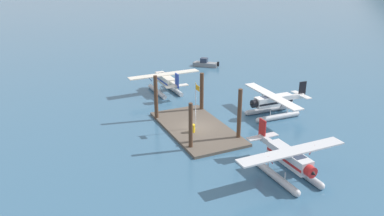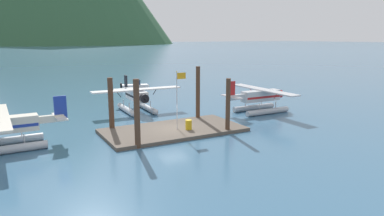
{
  "view_description": "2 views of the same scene",
  "coord_description": "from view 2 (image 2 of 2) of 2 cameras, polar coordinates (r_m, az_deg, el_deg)",
  "views": [
    {
      "loc": [
        35.91,
        -17.27,
        17.78
      ],
      "look_at": [
        -0.29,
        -0.42,
        2.53
      ],
      "focal_mm": 36.37,
      "sensor_mm": 36.0,
      "label": 1
    },
    {
      "loc": [
        -13.54,
        -28.17,
        8.51
      ],
      "look_at": [
        1.77,
        -0.38,
        2.11
      ],
      "focal_mm": 32.85,
      "sensor_mm": 36.0,
      "label": 2
    }
  ],
  "objects": [
    {
      "name": "seaplane_silver_stbd_fwd",
      "position": [
        41.12,
        11.11,
        1.49
      ],
      "size": [
        7.98,
        10.41,
        3.84
      ],
      "color": "#B7BABF",
      "rests_on": "ground"
    },
    {
      "name": "dock_platform",
      "position": [
        32.36,
        -3.07,
        -3.58
      ],
      "size": [
        12.68,
        6.49,
        0.3
      ],
      "primitive_type": "cube",
      "color": "brown",
      "rests_on": "ground"
    },
    {
      "name": "ground_plane",
      "position": [
        32.39,
        -3.06,
        -3.84
      ],
      "size": [
        1200.0,
        1200.0,
        0.0
      ],
      "primitive_type": "plane",
      "color": "#38607F"
    },
    {
      "name": "piling_far_left",
      "position": [
        32.94,
        -13.01,
        0.55
      ],
      "size": [
        0.48,
        0.48,
        4.94
      ],
      "primitive_type": "cylinder",
      "color": "#4C3323",
      "rests_on": "ground"
    },
    {
      "name": "piling_far_right",
      "position": [
        36.23,
        0.97,
        2.35
      ],
      "size": [
        0.43,
        0.43,
        5.61
      ],
      "primitive_type": "cylinder",
      "color": "#4C3323",
      "rests_on": "ground"
    },
    {
      "name": "seaplane_cream_port_fwd",
      "position": [
        30.53,
        -28.19,
        -3.1
      ],
      "size": [
        7.98,
        10.42,
        3.84
      ],
      "color": "#B7BABF",
      "rests_on": "ground"
    },
    {
      "name": "fuel_drum",
      "position": [
        31.81,
        -0.55,
        -2.73
      ],
      "size": [
        0.62,
        0.62,
        0.88
      ],
      "color": "gold",
      "rests_on": "dock_platform"
    },
    {
      "name": "flagpole",
      "position": [
        31.6,
        -2.25,
        2.52
      ],
      "size": [
        0.95,
        0.1,
        5.28
      ],
      "color": "silver",
      "rests_on": "dock_platform"
    },
    {
      "name": "boat_white_open_north",
      "position": [
        60.1,
        -9.13,
        3.59
      ],
      "size": [
        4.76,
        2.61,
        1.5
      ],
      "color": "silver",
      "rests_on": "ground"
    },
    {
      "name": "piling_near_left",
      "position": [
        27.28,
        -8.93,
        -0.99
      ],
      "size": [
        0.45,
        0.45,
        5.43
      ],
      "primitive_type": "cylinder",
      "color": "#4C3323",
      "rests_on": "ground"
    },
    {
      "name": "piling_near_right",
      "position": [
        31.66,
        5.86,
        0.35
      ],
      "size": [
        0.41,
        0.41,
        4.94
      ],
      "primitive_type": "cylinder",
      "color": "#4C3323",
      "rests_on": "ground"
    },
    {
      "name": "seaplane_white_bow_centre",
      "position": [
        41.28,
        -8.98,
        1.6
      ],
      "size": [
        10.44,
        7.98,
        3.84
      ],
      "color": "#B7BABF",
      "rests_on": "ground"
    }
  ]
}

